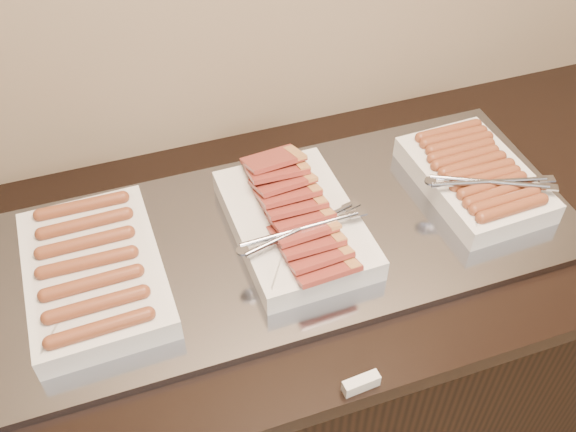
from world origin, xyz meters
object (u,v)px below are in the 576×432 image
object	(u,v)px
dish_left	(94,271)
dish_right	(475,176)
dish_center	(295,221)
counter	(288,358)
warming_tray	(286,237)

from	to	relation	value
dish_left	dish_right	bearing A→B (deg)	-1.88
dish_center	dish_right	world-z (taller)	dish_center
dish_right	dish_center	bearing A→B (deg)	177.35
counter	warming_tray	xyz separation A→B (m)	(-0.00, 0.00, 0.46)
dish_left	dish_center	size ratio (longest dim) A/B	0.97
dish_center	dish_right	bearing A→B (deg)	-1.41
counter	warming_tray	world-z (taller)	warming_tray
dish_center	dish_right	xyz separation A→B (m)	(0.41, -0.00, 0.00)
counter	dish_right	bearing A→B (deg)	-0.59
dish_center	counter	bearing A→B (deg)	163.15
dish_left	dish_center	xyz separation A→B (m)	(0.40, -0.00, 0.01)
dish_right	warming_tray	bearing A→B (deg)	176.84
counter	dish_left	world-z (taller)	dish_left
counter	dish_right	xyz separation A→B (m)	(0.42, -0.00, 0.50)
dish_center	warming_tray	bearing A→B (deg)	166.51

